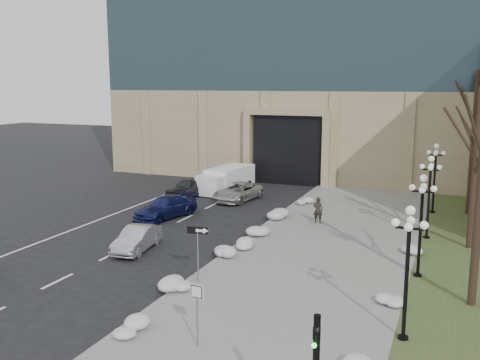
% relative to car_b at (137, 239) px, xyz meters
% --- Properties ---
extents(sidewalk, '(9.00, 40.00, 0.12)m').
position_rel_car_b_xyz_m(sidewalk, '(9.18, 2.85, -0.57)').
color(sidewalk, gray).
rests_on(sidewalk, ground).
extents(curb, '(0.30, 40.00, 0.14)m').
position_rel_car_b_xyz_m(curb, '(4.68, 2.85, -0.56)').
color(curb, gray).
rests_on(curb, ground).
extents(grass_strip, '(4.00, 40.00, 0.10)m').
position_rel_car_b_xyz_m(grass_strip, '(15.68, 2.85, -0.58)').
color(grass_strip, '#3D4B25').
rests_on(grass_strip, ground).
extents(car_b, '(1.85, 3.97, 1.26)m').
position_rel_car_b_xyz_m(car_b, '(0.00, 0.00, 0.00)').
color(car_b, '#ACAEB4').
rests_on(car_b, ground).
extents(car_c, '(3.11, 5.12, 1.39)m').
position_rel_car_b_xyz_m(car_c, '(-2.13, 6.67, 0.06)').
color(car_c, navy).
rests_on(car_c, ground).
extents(car_d, '(2.90, 5.08, 1.34)m').
position_rel_car_b_xyz_m(car_d, '(0.29, 13.22, 0.04)').
color(car_d, '#BEBEBE').
rests_on(car_d, ground).
extents(car_e, '(2.57, 4.50, 1.44)m').
position_rel_car_b_xyz_m(car_e, '(-3.78, 13.09, 0.09)').
color(car_e, '#2D2D32').
rests_on(car_e, ground).
extents(pedestrian, '(0.61, 0.41, 1.64)m').
position_rel_car_b_xyz_m(pedestrian, '(7.53, 8.65, 0.31)').
color(pedestrian, black).
rests_on(pedestrian, sidewalk).
extents(box_truck, '(2.81, 6.24, 1.91)m').
position_rel_car_b_xyz_m(box_truck, '(-1.94, 16.10, 0.30)').
color(box_truck, white).
rests_on(box_truck, ground).
extents(one_way_sign, '(0.98, 0.29, 2.60)m').
position_rel_car_b_xyz_m(one_way_sign, '(5.29, -3.06, 1.52)').
color(one_way_sign, slate).
rests_on(one_way_sign, ground).
extents(keep_sign, '(0.49, 0.09, 2.28)m').
position_rel_car_b_xyz_m(keep_sign, '(7.75, -8.31, 1.04)').
color(keep_sign, slate).
rests_on(keep_sign, ground).
extents(snow_clump_b, '(1.10, 1.60, 0.36)m').
position_rel_car_b_xyz_m(snow_clump_b, '(4.92, -8.38, -0.33)').
color(snow_clump_b, silver).
rests_on(snow_clump_b, sidewalk).
extents(snow_clump_c, '(1.10, 1.60, 0.36)m').
position_rel_car_b_xyz_m(snow_clump_c, '(4.83, -4.24, -0.33)').
color(snow_clump_c, silver).
rests_on(snow_clump_c, sidewalk).
extents(snow_clump_d, '(1.10, 1.60, 0.36)m').
position_rel_car_b_xyz_m(snow_clump_d, '(4.96, 0.36, -0.33)').
color(snow_clump_d, silver).
rests_on(snow_clump_d, sidewalk).
extents(snow_clump_e, '(1.10, 1.60, 0.36)m').
position_rel_car_b_xyz_m(snow_clump_e, '(5.17, 4.92, -0.33)').
color(snow_clump_e, silver).
rests_on(snow_clump_e, sidewalk).
extents(snow_clump_f, '(1.10, 1.60, 0.36)m').
position_rel_car_b_xyz_m(snow_clump_f, '(4.82, 8.85, -0.33)').
color(snow_clump_f, silver).
rests_on(snow_clump_f, sidewalk).
extents(snow_clump_g, '(1.10, 1.60, 0.36)m').
position_rel_car_b_xyz_m(snow_clump_g, '(5.33, 13.28, -0.33)').
color(snow_clump_g, silver).
rests_on(snow_clump_g, sidewalk).
extents(snow_clump_i, '(1.10, 1.60, 0.36)m').
position_rel_car_b_xyz_m(snow_clump_i, '(13.41, -2.59, -0.33)').
color(snow_clump_i, silver).
rests_on(snow_clump_i, sidewalk).
extents(snow_clump_j, '(1.10, 1.60, 0.36)m').
position_rel_car_b_xyz_m(snow_clump_j, '(13.43, 4.25, -0.33)').
color(snow_clump_j, silver).
rests_on(snow_clump_j, sidewalk).
extents(snow_clump_k, '(1.10, 1.60, 0.36)m').
position_rel_car_b_xyz_m(snow_clump_k, '(5.06, 2.45, -0.33)').
color(snow_clump_k, silver).
rests_on(snow_clump_k, sidewalk).
extents(lamppost_a, '(1.18, 1.18, 4.76)m').
position_rel_car_b_xyz_m(lamppost_a, '(13.98, -5.15, 2.44)').
color(lamppost_a, black).
rests_on(lamppost_a, ground).
extents(lamppost_b, '(1.18, 1.18, 4.76)m').
position_rel_car_b_xyz_m(lamppost_b, '(13.98, 1.35, 2.44)').
color(lamppost_b, black).
rests_on(lamppost_b, ground).
extents(lamppost_c, '(1.18, 1.18, 4.76)m').
position_rel_car_b_xyz_m(lamppost_c, '(13.98, 7.85, 2.44)').
color(lamppost_c, black).
rests_on(lamppost_c, ground).
extents(lamppost_d, '(1.18, 1.18, 4.76)m').
position_rel_car_b_xyz_m(lamppost_d, '(13.98, 14.35, 2.44)').
color(lamppost_d, black).
rests_on(lamppost_d, ground).
extents(tree_mid, '(3.20, 3.20, 8.50)m').
position_rel_car_b_xyz_m(tree_mid, '(16.18, 6.85, 4.87)').
color(tree_mid, black).
rests_on(tree_mid, ground).
extents(tree_far, '(3.20, 3.20, 9.50)m').
position_rel_car_b_xyz_m(tree_far, '(16.18, 14.85, 5.52)').
color(tree_far, black).
rests_on(tree_far, ground).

